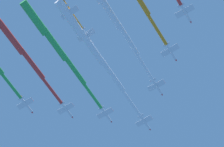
{
  "coord_description": "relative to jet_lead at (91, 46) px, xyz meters",
  "views": [
    {
      "loc": [
        3.94,
        -85.74,
        -15.39
      ],
      "look_at": [
        0.0,
        0.0,
        174.35
      ],
      "focal_mm": 73.64,
      "sensor_mm": 36.0,
      "label": 1
    }
  ],
  "objects": [
    {
      "name": "jet_port_inner",
      "position": [
        -16.28,
        -1.38,
        1.77
      ],
      "size": [
        38.22,
        62.46,
        3.71
      ],
      "color": "silver"
    },
    {
      "name": "jet_starboard_inner",
      "position": [
        9.11,
        -14.63,
        1.45
      ],
      "size": [
        36.66,
        61.81,
        3.71
      ],
      "color": "silver"
    },
    {
      "name": "jet_lead",
      "position": [
        0.0,
        0.0,
        0.0
      ],
      "size": [
        41.34,
        66.65,
        3.71
      ],
      "color": "silver"
    },
    {
      "name": "jet_port_mid",
      "position": [
        -34.92,
        -5.88,
        0.41
      ],
      "size": [
        38.61,
        62.99,
        3.66
      ],
      "color": "silver"
    }
  ]
}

